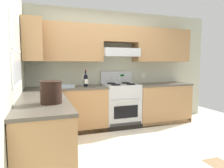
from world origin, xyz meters
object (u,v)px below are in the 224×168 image
wine_bottle (86,80)px  stove (121,104)px  bucket (51,92)px  bowl (64,87)px

wine_bottle → stove: bearing=2.0°
bucket → wine_bottle: bearing=64.7°
wine_bottle → bucket: 1.75m
wine_bottle → bowl: size_ratio=0.91×
stove → bowl: 1.31m
bowl → bucket: bearing=-101.3°
bucket → bowl: bearing=78.7°
wine_bottle → bucket: wine_bottle is taller
wine_bottle → bucket: size_ratio=1.27×
wine_bottle → bowl: bearing=-174.6°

